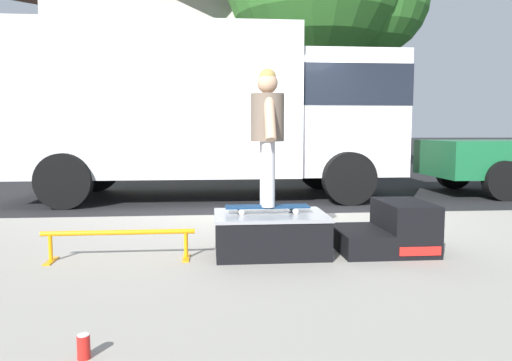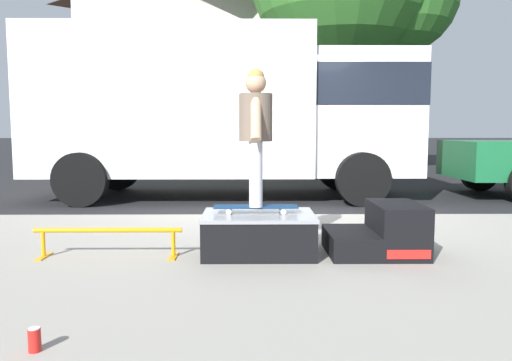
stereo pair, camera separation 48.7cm
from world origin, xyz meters
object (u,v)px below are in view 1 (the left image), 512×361
box_truck (211,106)px  soda_can (84,347)px  skate_box (270,232)px  skateboard (267,207)px  kicker_ramp (391,231)px  skater_kid (267,126)px  grind_rail (119,238)px

box_truck → soda_can: bearing=-95.5°
skate_box → skateboard: size_ratio=1.32×
kicker_ramp → skateboard: size_ratio=1.10×
skate_box → soda_can: (-1.20, -2.05, -0.14)m
skateboard → soda_can: (-1.17, -2.09, -0.37)m
skate_box → skateboard: bearing=123.2°
skater_kid → soda_can: bearing=-119.3°
kicker_ramp → box_truck: 5.34m
skater_kid → skate_box: bearing=-56.8°
kicker_ramp → skateboard: 1.20m
skate_box → grind_rail: (-1.36, -0.11, -0.00)m
kicker_ramp → soda_can: 3.12m
grind_rail → skateboard: size_ratio=1.71×
grind_rail → box_truck: size_ratio=0.19×
skateboard → grind_rail: bearing=-173.6°
skate_box → box_truck: size_ratio=0.15×
skate_box → soda_can: size_ratio=8.19×
skateboard → kicker_ramp: bearing=-1.9°
box_truck → kicker_ramp: bearing=-71.0°
skate_box → skater_kid: 0.99m
soda_can → skater_kid: bearing=60.7°
skater_kid → grind_rail: bearing=-173.6°
box_truck → skater_kid: bearing=-84.1°
grind_rail → box_truck: 5.24m
skateboard → soda_can: size_ratio=6.21×
skateboard → box_truck: size_ratio=0.11×
box_truck → grind_rail: bearing=-99.5°
kicker_ramp → box_truck: (-1.68, 4.87, 1.39)m
grind_rail → skateboard: bearing=6.4°
grind_rail → kicker_ramp: bearing=2.6°
kicker_ramp → soda_can: bearing=-138.9°
grind_rail → box_truck: bearing=80.5°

